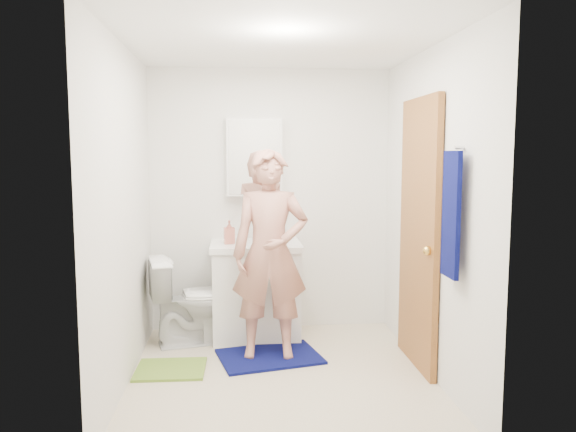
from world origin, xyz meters
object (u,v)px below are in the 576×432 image
object	(u,v)px
vanity_cabinet	(256,293)
man	(270,254)
toothbrush_cup	(274,235)
towel	(451,215)
medicine_cabinet	(254,157)
toilet	(195,300)
soap_dispenser	(229,232)

from	to	relation	value
vanity_cabinet	man	size ratio (longest dim) A/B	0.49
toothbrush_cup	towel	bearing A→B (deg)	-57.39
medicine_cabinet	towel	xyz separation A→B (m)	(1.18, -1.71, -0.35)
vanity_cabinet	towel	size ratio (longest dim) A/B	1.00
medicine_cabinet	toothbrush_cup	distance (m)	0.73
toilet	man	size ratio (longest dim) A/B	0.46
medicine_cabinet	man	bearing A→B (deg)	-82.83
toilet	soap_dispenser	distance (m)	0.65
medicine_cabinet	soap_dispenser	size ratio (longest dim) A/B	3.42
soap_dispenser	toilet	bearing A→B (deg)	-161.06
towel	man	distance (m)	1.50
vanity_cabinet	toilet	bearing A→B (deg)	-167.78
medicine_cabinet	soap_dispenser	world-z (taller)	medicine_cabinet
vanity_cabinet	toilet	xyz separation A→B (m)	(-0.53, -0.11, -0.02)
vanity_cabinet	toothbrush_cup	xyz separation A→B (m)	(0.17, 0.09, 0.50)
toilet	toothbrush_cup	size ratio (longest dim) A/B	5.61
towel	toilet	bearing A→B (deg)	141.31
toothbrush_cup	man	bearing A→B (deg)	-97.13
towel	soap_dispenser	bearing A→B (deg)	133.76
vanity_cabinet	toothbrush_cup	distance (m)	0.54
towel	man	xyz separation A→B (m)	(-1.09, 0.96, -0.40)
vanity_cabinet	toilet	size ratio (longest dim) A/B	1.05
soap_dispenser	toothbrush_cup	xyz separation A→B (m)	(0.40, 0.10, -0.05)
medicine_cabinet	man	world-z (taller)	medicine_cabinet
toilet	man	xyz separation A→B (m)	(0.63, -0.41, 0.47)
towel	soap_dispenser	xyz separation A→B (m)	(-1.41, 1.47, -0.30)
soap_dispenser	man	distance (m)	0.62
toilet	medicine_cabinet	bearing A→B (deg)	-70.39
vanity_cabinet	toothbrush_cup	bearing A→B (deg)	28.02
vanity_cabinet	man	xyz separation A→B (m)	(0.09, -0.53, 0.45)
medicine_cabinet	toilet	world-z (taller)	medicine_cabinet
man	soap_dispenser	bearing A→B (deg)	125.69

